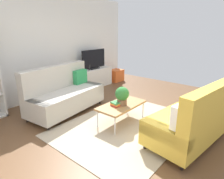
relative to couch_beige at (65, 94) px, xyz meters
The scene contains 16 objects.
ground_plane 1.62m from the couch_beige, 76.15° to the right, with size 7.68×7.68×0.00m, color brown.
wall_far 1.68m from the couch_beige, 73.77° to the left, with size 6.40×0.12×2.90m, color white.
area_rug 1.71m from the couch_beige, 77.96° to the right, with size 2.90×2.20×0.01m, color tan.
couch_beige is the anchor object (origin of this frame).
couch_green 2.92m from the couch_beige, 76.66° to the right, with size 2.00×1.09×1.10m.
coffee_table 1.48m from the couch_beige, 74.43° to the right, with size 1.10×0.56×0.42m.
tv_console 2.13m from the couch_beige, 26.30° to the left, with size 1.40×0.44×0.64m, color silver.
tv 2.18m from the couch_beige, 25.81° to the left, with size 1.00×0.20×0.64m.
storage_trunk 3.13m from the couch_beige, 15.66° to the left, with size 0.52×0.40×0.44m, color orange.
potted_plant 1.51m from the couch_beige, 75.43° to the right, with size 0.29×0.29×0.39m.
table_book_0 1.42m from the couch_beige, 78.12° to the right, with size 0.24×0.18×0.02m, color red.
table_book_1 1.42m from the couch_beige, 78.12° to the right, with size 0.24×0.18×0.03m, color orange.
table_book_2 1.42m from the couch_beige, 78.12° to the right, with size 0.24×0.18×0.03m, color #3F8C4C.
vase_0 1.68m from the couch_beige, 36.77° to the left, with size 0.11×0.11×0.17m, color #4C72B2.
vase_1 1.82m from the couch_beige, 33.45° to the left, with size 0.12×0.12×0.12m, color #33B29E.
bottle_0 1.94m from the couch_beige, 28.17° to the left, with size 0.05×0.05×0.18m, color #262626.
Camera 1 is at (-3.00, -2.19, 1.94)m, focal length 31.00 mm.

